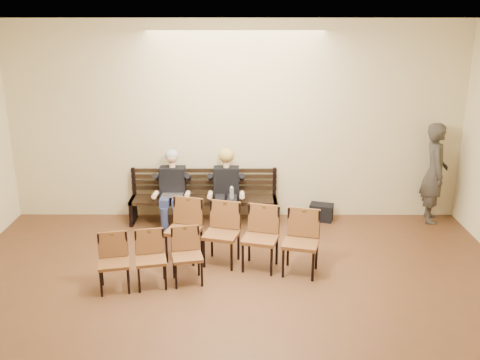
# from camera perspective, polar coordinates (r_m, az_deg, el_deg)

# --- Properties ---
(room_walls) EXTENTS (8.02, 10.01, 3.51)m
(room_walls) POSITION_cam_1_polar(r_m,az_deg,el_deg) (5.14, -0.96, 5.20)
(room_walls) COLOR beige
(room_walls) RESTS_ON ground
(bench) EXTENTS (2.60, 0.90, 0.45)m
(bench) POSITION_cam_1_polar(r_m,az_deg,el_deg) (9.55, -3.88, -3.23)
(bench) COLOR black
(bench) RESTS_ON ground
(seated_man) EXTENTS (0.55, 0.76, 1.32)m
(seated_man) POSITION_cam_1_polar(r_m,az_deg,el_deg) (9.34, -7.23, -0.98)
(seated_man) COLOR black
(seated_man) RESTS_ON ground
(seated_woman) EXTENTS (0.55, 0.76, 1.27)m
(seated_woman) POSITION_cam_1_polar(r_m,az_deg,el_deg) (9.27, -1.47, -1.13)
(seated_woman) COLOR black
(seated_woman) RESTS_ON ground
(laptop) EXTENTS (0.42, 0.37, 0.26)m
(laptop) POSITION_cam_1_polar(r_m,az_deg,el_deg) (9.24, -7.21, -1.71)
(laptop) COLOR silver
(laptop) RESTS_ON bench
(water_bottle) EXTENTS (0.08, 0.08, 0.23)m
(water_bottle) POSITION_cam_1_polar(r_m,az_deg,el_deg) (9.01, -0.89, -2.19)
(water_bottle) COLOR silver
(water_bottle) RESTS_ON bench
(bag) EXTENTS (0.47, 0.38, 0.30)m
(bag) POSITION_cam_1_polar(r_m,az_deg,el_deg) (9.75, 8.66, -3.41)
(bag) COLOR black
(bag) RESTS_ON ground
(passerby) EXTENTS (0.61, 0.82, 2.05)m
(passerby) POSITION_cam_1_polar(r_m,az_deg,el_deg) (9.96, 20.12, 1.46)
(passerby) COLOR #36322C
(passerby) RESTS_ON ground
(chair_row_front) EXTENTS (2.31, 1.07, 0.93)m
(chair_row_front) POSITION_cam_1_polar(r_m,az_deg,el_deg) (7.86, 0.06, -6.10)
(chair_row_front) COLOR brown
(chair_row_front) RESTS_ON ground
(chair_row_back) EXTENTS (1.45, 0.71, 0.78)m
(chair_row_back) POSITION_cam_1_polar(r_m,az_deg,el_deg) (7.45, -9.47, -8.43)
(chair_row_back) COLOR brown
(chair_row_back) RESTS_ON ground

